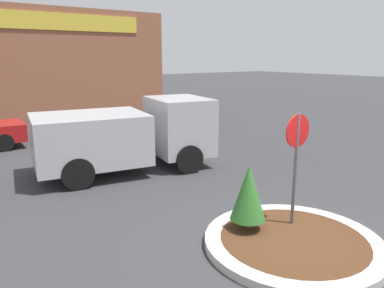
# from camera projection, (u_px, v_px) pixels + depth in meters

# --- Properties ---
(ground_plane) EXTENTS (120.00, 120.00, 0.00)m
(ground_plane) POSITION_uv_depth(u_px,v_px,m) (293.00, 246.00, 7.21)
(ground_plane) COLOR #38383A
(traffic_island) EXTENTS (3.40, 3.40, 0.16)m
(traffic_island) POSITION_uv_depth(u_px,v_px,m) (293.00, 242.00, 7.19)
(traffic_island) COLOR #BCB7AD
(traffic_island) RESTS_ON ground_plane
(stop_sign) EXTENTS (0.67, 0.07, 2.49)m
(stop_sign) POSITION_uv_depth(u_px,v_px,m) (296.00, 151.00, 7.48)
(stop_sign) COLOR #4C4C51
(stop_sign) RESTS_ON ground_plane
(island_shrub) EXTENTS (0.70, 0.70, 1.34)m
(island_shrub) POSITION_uv_depth(u_px,v_px,m) (248.00, 193.00, 7.40)
(island_shrub) COLOR brown
(island_shrub) RESTS_ON traffic_island
(utility_truck) EXTENTS (5.73, 3.21, 2.23)m
(utility_truck) POSITION_uv_depth(u_px,v_px,m) (127.00, 134.00, 11.72)
(utility_truck) COLOR #B2B2B7
(utility_truck) RESTS_ON ground_plane
(storefront_building) EXTENTS (12.00, 6.07, 6.17)m
(storefront_building) POSITION_uv_depth(u_px,v_px,m) (54.00, 64.00, 23.17)
(storefront_building) COLOR #93563D
(storefront_building) RESTS_ON ground_plane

